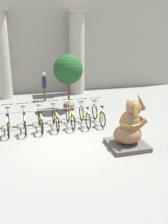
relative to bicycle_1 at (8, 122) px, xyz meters
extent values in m
plane|color=slate|center=(2.05, -1.80, -0.41)|extent=(60.00, 60.00, 0.00)
cube|color=#A39E8E|center=(2.05, 6.80, 2.59)|extent=(20.00, 0.20, 6.00)
cylinder|color=#ADA899|center=(-0.25, 5.80, 2.09)|extent=(0.95, 0.95, 5.00)
cylinder|color=#ADA899|center=(4.34, 5.80, 2.09)|extent=(0.95, 0.95, 5.00)
cube|color=#ADA899|center=(4.34, 5.80, 4.67)|extent=(1.18, 1.18, 0.16)
cylinder|color=gray|center=(4.10, 0.15, -0.04)|extent=(0.05, 0.05, 0.75)
cylinder|color=gray|center=(1.60, 0.15, 0.34)|extent=(5.09, 0.04, 0.04)
torus|color=black|center=(0.00, 0.50, -0.06)|extent=(0.05, 0.70, 0.70)
torus|color=black|center=(0.00, -0.57, -0.06)|extent=(0.05, 0.70, 0.70)
cube|color=yellow|center=(0.00, -0.04, -0.01)|extent=(0.04, 0.97, 0.04)
cube|color=#BCBCBC|center=(0.00, -0.57, 0.30)|extent=(0.06, 0.58, 0.03)
cylinder|color=yellow|center=(0.00, -0.47, 0.19)|extent=(0.03, 0.03, 0.51)
cube|color=black|center=(0.00, -0.47, 0.47)|extent=(0.08, 0.18, 0.04)
cylinder|color=yellow|center=(0.00, 0.46, 0.27)|extent=(0.03, 0.03, 0.68)
cylinder|color=black|center=(0.00, 0.46, 0.61)|extent=(0.48, 0.03, 0.03)
cube|color=#BCBCBC|center=(0.00, 0.56, 0.47)|extent=(0.20, 0.16, 0.14)
torus|color=black|center=(0.64, 0.49, -0.06)|extent=(0.05, 0.70, 0.70)
torus|color=black|center=(0.64, -0.57, -0.06)|extent=(0.05, 0.70, 0.70)
cube|color=yellow|center=(0.64, -0.04, -0.01)|extent=(0.04, 0.97, 0.04)
cube|color=#BCBCBC|center=(0.64, -0.57, 0.30)|extent=(0.06, 0.58, 0.03)
cylinder|color=yellow|center=(0.64, -0.47, 0.19)|extent=(0.03, 0.03, 0.51)
cube|color=black|center=(0.64, -0.47, 0.47)|extent=(0.08, 0.18, 0.04)
cylinder|color=yellow|center=(0.64, 0.45, 0.27)|extent=(0.03, 0.03, 0.68)
cylinder|color=black|center=(0.64, 0.45, 0.61)|extent=(0.48, 0.03, 0.03)
cube|color=#BCBCBC|center=(0.64, 0.55, 0.47)|extent=(0.20, 0.16, 0.14)
torus|color=black|center=(1.28, 0.51, -0.06)|extent=(0.05, 0.70, 0.70)
torus|color=black|center=(1.28, -0.56, -0.06)|extent=(0.05, 0.70, 0.70)
cube|color=yellow|center=(1.28, -0.02, -0.01)|extent=(0.04, 0.97, 0.04)
cube|color=#BCBCBC|center=(1.28, -0.56, 0.30)|extent=(0.06, 0.58, 0.03)
cylinder|color=yellow|center=(1.28, -0.46, 0.19)|extent=(0.03, 0.03, 0.51)
cube|color=black|center=(1.28, -0.46, 0.47)|extent=(0.08, 0.18, 0.04)
cylinder|color=yellow|center=(1.28, 0.47, 0.27)|extent=(0.03, 0.03, 0.68)
cylinder|color=black|center=(1.28, 0.47, 0.61)|extent=(0.48, 0.03, 0.03)
cube|color=#BCBCBC|center=(1.28, 0.57, 0.47)|extent=(0.20, 0.16, 0.14)
torus|color=black|center=(1.92, 0.57, -0.06)|extent=(0.05, 0.70, 0.70)
torus|color=black|center=(1.92, -0.50, -0.06)|extent=(0.05, 0.70, 0.70)
cube|color=yellow|center=(1.92, 0.04, -0.01)|extent=(0.04, 0.97, 0.04)
cube|color=#BCBCBC|center=(1.92, -0.50, 0.30)|extent=(0.06, 0.58, 0.03)
cylinder|color=yellow|center=(1.92, -0.40, 0.19)|extent=(0.03, 0.03, 0.51)
cube|color=black|center=(1.92, -0.40, 0.47)|extent=(0.08, 0.18, 0.04)
cylinder|color=yellow|center=(1.92, 0.53, 0.27)|extent=(0.03, 0.03, 0.68)
cylinder|color=black|center=(1.92, 0.53, 0.61)|extent=(0.48, 0.03, 0.03)
cube|color=#BCBCBC|center=(1.92, 0.63, 0.47)|extent=(0.20, 0.16, 0.14)
torus|color=black|center=(2.57, 0.57, -0.06)|extent=(0.05, 0.70, 0.70)
torus|color=black|center=(2.57, -0.50, -0.06)|extent=(0.05, 0.70, 0.70)
cube|color=yellow|center=(2.57, 0.03, -0.01)|extent=(0.04, 0.97, 0.04)
cube|color=#BCBCBC|center=(2.57, -0.50, 0.30)|extent=(0.06, 0.58, 0.03)
cylinder|color=yellow|center=(2.57, -0.40, 0.19)|extent=(0.03, 0.03, 0.51)
cube|color=black|center=(2.57, -0.40, 0.47)|extent=(0.08, 0.18, 0.04)
cylinder|color=yellow|center=(2.57, 0.53, 0.27)|extent=(0.03, 0.03, 0.68)
cylinder|color=black|center=(2.57, 0.53, 0.61)|extent=(0.48, 0.03, 0.03)
cube|color=#BCBCBC|center=(2.57, 0.63, 0.47)|extent=(0.20, 0.16, 0.14)
torus|color=black|center=(3.21, 0.53, -0.06)|extent=(0.05, 0.70, 0.70)
torus|color=black|center=(3.21, -0.53, -0.06)|extent=(0.05, 0.70, 0.70)
cube|color=yellow|center=(3.21, 0.00, -0.01)|extent=(0.04, 0.97, 0.04)
cube|color=#BCBCBC|center=(3.21, -0.53, 0.30)|extent=(0.06, 0.58, 0.03)
cylinder|color=yellow|center=(3.21, -0.43, 0.19)|extent=(0.03, 0.03, 0.51)
cube|color=black|center=(3.21, -0.43, 0.47)|extent=(0.08, 0.18, 0.04)
cylinder|color=yellow|center=(3.21, 0.49, 0.27)|extent=(0.03, 0.03, 0.68)
cylinder|color=black|center=(3.21, 0.49, 0.61)|extent=(0.48, 0.03, 0.03)
cube|color=#BCBCBC|center=(3.21, 0.59, 0.47)|extent=(0.20, 0.16, 0.14)
torus|color=black|center=(3.85, 0.55, -0.06)|extent=(0.05, 0.70, 0.70)
torus|color=black|center=(3.85, -0.52, -0.06)|extent=(0.05, 0.70, 0.70)
cube|color=yellow|center=(3.85, 0.02, -0.01)|extent=(0.04, 0.97, 0.04)
cube|color=#BCBCBC|center=(3.85, -0.52, 0.30)|extent=(0.06, 0.58, 0.03)
cylinder|color=yellow|center=(3.85, -0.42, 0.19)|extent=(0.03, 0.03, 0.51)
cube|color=black|center=(3.85, -0.42, 0.47)|extent=(0.08, 0.18, 0.04)
cylinder|color=yellow|center=(3.85, 0.51, 0.27)|extent=(0.03, 0.03, 0.68)
cylinder|color=black|center=(3.85, 0.51, 0.61)|extent=(0.48, 0.03, 0.03)
cube|color=#BCBCBC|center=(3.85, 0.61, 0.47)|extent=(0.20, 0.16, 0.14)
cube|color=#4C4742|center=(4.03, -2.59, -0.34)|extent=(1.30, 1.30, 0.15)
ellipsoid|color=brown|center=(4.03, -2.59, 0.06)|extent=(1.01, 0.89, 0.65)
ellipsoid|color=brown|center=(4.08, -2.59, 0.51)|extent=(0.71, 0.65, 0.83)
sphere|color=brown|center=(4.20, -2.59, 1.01)|extent=(0.53, 0.53, 0.53)
ellipsoid|color=#B79333|center=(4.13, -2.32, 1.01)|extent=(0.08, 0.38, 0.45)
ellipsoid|color=#B79333|center=(4.13, -2.85, 1.01)|extent=(0.08, 0.38, 0.45)
cone|color=brown|center=(4.44, -2.59, 1.24)|extent=(0.45, 0.19, 0.67)
cylinder|color=brown|center=(4.41, -2.44, 0.42)|extent=(0.53, 0.18, 0.47)
cylinder|color=brown|center=(4.41, -2.73, 0.42)|extent=(0.53, 0.18, 0.47)
torus|color=#B79333|center=(4.08, -2.59, 0.51)|extent=(0.74, 0.74, 0.05)
cylinder|color=brown|center=(2.03, 4.50, -0.01)|extent=(0.11, 0.11, 0.82)
cylinder|color=brown|center=(2.03, 4.33, -0.01)|extent=(0.11, 0.11, 0.82)
cube|color=#1E284C|center=(2.03, 4.42, 0.71)|extent=(0.20, 0.32, 0.61)
sphere|color=tan|center=(2.03, 4.42, 1.15)|extent=(0.22, 0.22, 0.22)
cylinder|color=#1E284C|center=(2.03, 4.62, 0.74)|extent=(0.07, 0.07, 0.55)
cylinder|color=#1E284C|center=(2.03, 4.22, 0.74)|extent=(0.07, 0.07, 0.55)
cylinder|color=brown|center=(3.00, 2.26, -0.25)|extent=(0.59, 0.59, 0.32)
cylinder|color=brown|center=(3.00, 2.26, 0.50)|extent=(0.10, 0.10, 1.19)
sphere|color=#1E4C23|center=(3.00, 2.26, 1.69)|extent=(1.48, 1.48, 1.48)
camera|label=1|loc=(0.39, -9.91, 3.48)|focal=40.00mm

